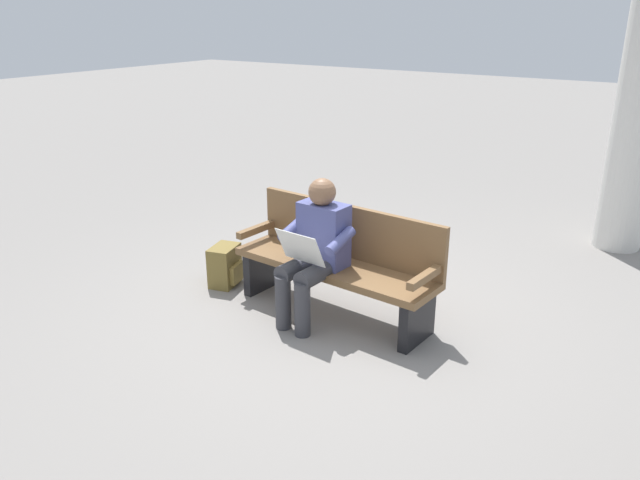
% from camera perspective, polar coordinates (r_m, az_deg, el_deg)
% --- Properties ---
extents(ground_plane, '(40.00, 40.00, 0.00)m').
position_cam_1_polar(ground_plane, '(5.28, 1.22, -6.72)').
color(ground_plane, gray).
extents(bench_near, '(1.83, 0.61, 0.90)m').
position_cam_1_polar(bench_near, '(5.14, 1.73, -1.88)').
color(bench_near, brown).
rests_on(bench_near, ground).
extents(person_seated, '(0.59, 0.59, 1.18)m').
position_cam_1_polar(person_seated, '(4.94, -0.46, -0.70)').
color(person_seated, '#474C84').
rests_on(person_seated, ground).
extents(backpack, '(0.31, 0.35, 0.38)m').
position_cam_1_polar(backpack, '(5.79, -8.72, -2.38)').
color(backpack, brown).
rests_on(backpack, ground).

